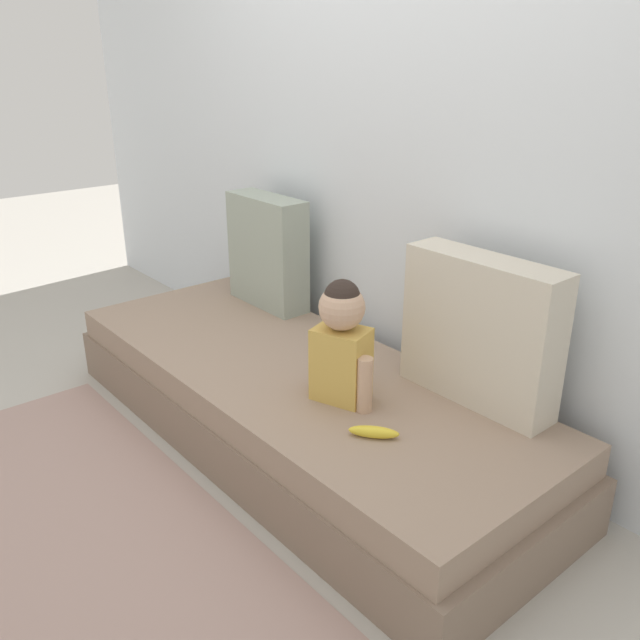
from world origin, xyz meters
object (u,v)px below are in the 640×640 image
(couch, at_px, (295,403))
(throw_pillow_left, at_px, (268,252))
(banana, at_px, (374,432))
(toddler, at_px, (341,339))
(throw_pillow_right, at_px, (480,331))

(couch, bearing_deg, throw_pillow_left, 152.16)
(banana, bearing_deg, couch, 167.47)
(couch, xyz_separation_m, throw_pillow_left, (-0.64, 0.34, 0.45))
(throw_pillow_left, relative_size, banana, 3.22)
(toddler, distance_m, banana, 0.36)
(couch, distance_m, throw_pillow_right, 0.85)
(throw_pillow_right, bearing_deg, toddler, -130.03)
(throw_pillow_right, height_order, toddler, throw_pillow_right)
(couch, relative_size, banana, 13.75)
(throw_pillow_right, xyz_separation_m, banana, (-0.04, -0.47, -0.25))
(throw_pillow_right, distance_m, banana, 0.54)
(throw_pillow_left, xyz_separation_m, toddler, (0.97, -0.38, -0.04))
(throw_pillow_right, bearing_deg, couch, -152.16)
(couch, distance_m, toddler, 0.53)
(toddler, xyz_separation_m, banana, (0.27, -0.10, -0.22))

